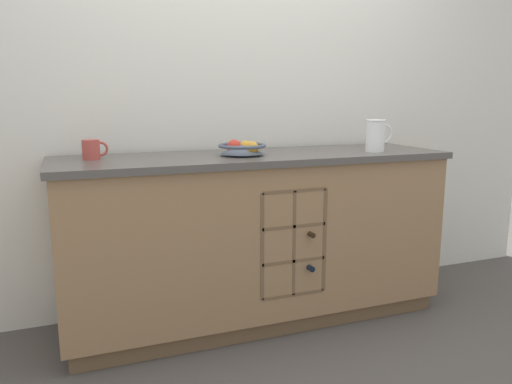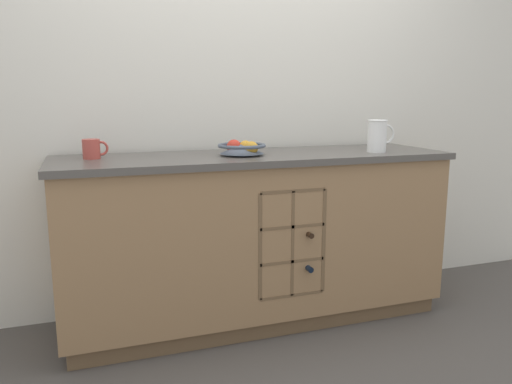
{
  "view_description": "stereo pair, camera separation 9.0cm",
  "coord_description": "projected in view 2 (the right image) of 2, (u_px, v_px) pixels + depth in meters",
  "views": [
    {
      "loc": [
        -0.95,
        -2.46,
        1.23
      ],
      "look_at": [
        0.0,
        0.0,
        0.72
      ],
      "focal_mm": 35.0,
      "sensor_mm": 36.0,
      "label": 1
    },
    {
      "loc": [
        -0.87,
        -2.49,
        1.23
      ],
      "look_at": [
        0.0,
        0.0,
        0.72
      ],
      "focal_mm": 35.0,
      "sensor_mm": 36.0,
      "label": 2
    }
  ],
  "objects": [
    {
      "name": "fruit_bowl",
      "position": [
        242.0,
        148.0,
        2.59
      ],
      "size": [
        0.25,
        0.25,
        0.08
      ],
      "color": "#4C5666",
      "rests_on": "kitchen_island"
    },
    {
      "name": "kitchen_island",
      "position": [
        256.0,
        237.0,
        2.73
      ],
      "size": [
        2.09,
        0.62,
        0.93
      ],
      "color": "brown",
      "rests_on": "ground_plane"
    },
    {
      "name": "ceramic_mug",
      "position": [
        92.0,
        149.0,
        2.45
      ],
      "size": [
        0.12,
        0.08,
        0.1
      ],
      "color": "#B7473D",
      "rests_on": "kitchen_island"
    },
    {
      "name": "white_pitcher",
      "position": [
        378.0,
        135.0,
        2.74
      ],
      "size": [
        0.16,
        0.11,
        0.18
      ],
      "color": "white",
      "rests_on": "kitchen_island"
    },
    {
      "name": "ground_plane",
      "position": [
        256.0,
        318.0,
        2.82
      ],
      "size": [
        14.0,
        14.0,
        0.0
      ],
      "primitive_type": "plane",
      "color": "#4C4742"
    },
    {
      "name": "back_wall",
      "position": [
        236.0,
        89.0,
        2.91
      ],
      "size": [
        4.45,
        0.06,
        2.55
      ],
      "primitive_type": "cube",
      "color": "silver",
      "rests_on": "ground_plane"
    }
  ]
}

